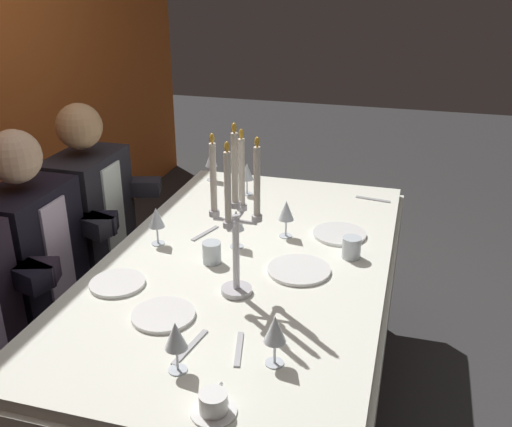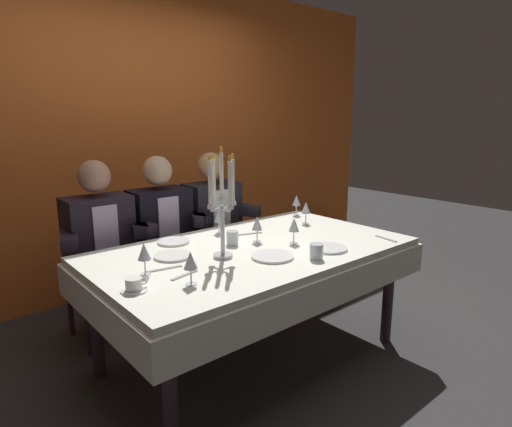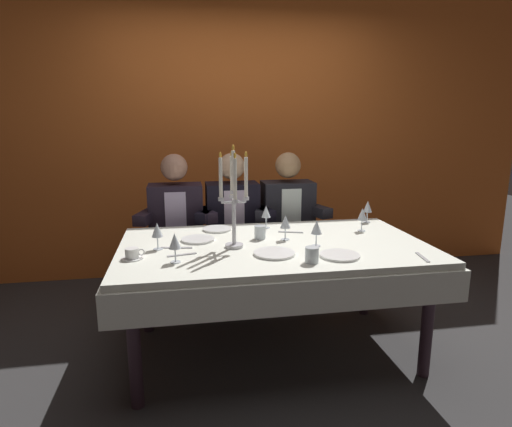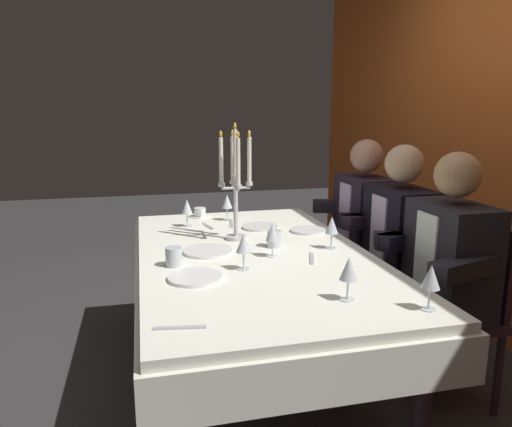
% 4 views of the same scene
% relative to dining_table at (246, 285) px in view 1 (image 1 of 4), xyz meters
% --- Properties ---
extents(ground_plane, '(12.00, 12.00, 0.00)m').
position_rel_dining_table_xyz_m(ground_plane, '(0.00, 0.00, -0.62)').
color(ground_plane, '#333232').
extents(dining_table, '(1.94, 1.14, 0.74)m').
position_rel_dining_table_xyz_m(dining_table, '(0.00, 0.00, 0.00)').
color(dining_table, white).
rests_on(dining_table, ground_plane).
extents(candelabra, '(0.19, 0.19, 0.62)m').
position_rel_dining_table_xyz_m(candelabra, '(-0.25, -0.04, 0.42)').
color(candelabra, silver).
rests_on(candelabra, dining_table).
extents(dinner_plate_0, '(0.21, 0.21, 0.01)m').
position_rel_dining_table_xyz_m(dinner_plate_0, '(-0.47, 0.15, 0.13)').
color(dinner_plate_0, white).
rests_on(dinner_plate_0, dining_table).
extents(dinner_plate_1, '(0.24, 0.24, 0.01)m').
position_rel_dining_table_xyz_m(dinner_plate_1, '(-0.04, -0.22, 0.13)').
color(dinner_plate_1, white).
rests_on(dinner_plate_1, dining_table).
extents(dinner_plate_2, '(0.20, 0.20, 0.01)m').
position_rel_dining_table_xyz_m(dinner_plate_2, '(-0.32, 0.39, 0.13)').
color(dinner_plate_2, white).
rests_on(dinner_plate_2, dining_table).
extents(dinner_plate_3, '(0.23, 0.23, 0.01)m').
position_rel_dining_table_xyz_m(dinner_plate_3, '(0.31, -0.32, 0.13)').
color(dinner_plate_3, white).
rests_on(dinner_plate_3, dining_table).
extents(wine_glass_0, '(0.07, 0.07, 0.16)m').
position_rel_dining_table_xyz_m(wine_glass_0, '(0.03, 0.39, 0.23)').
color(wine_glass_0, silver).
rests_on(wine_glass_0, dining_table).
extents(wine_glass_1, '(0.07, 0.07, 0.16)m').
position_rel_dining_table_xyz_m(wine_glass_1, '(0.67, 0.19, 0.23)').
color(wine_glass_1, silver).
rests_on(wine_glass_1, dining_table).
extents(wine_glass_2, '(0.07, 0.07, 0.16)m').
position_rel_dining_table_xyz_m(wine_glass_2, '(-0.71, -0.01, 0.23)').
color(wine_glass_2, silver).
rests_on(wine_glass_2, dining_table).
extents(wine_glass_3, '(0.07, 0.07, 0.16)m').
position_rel_dining_table_xyz_m(wine_glass_3, '(0.24, -0.10, 0.23)').
color(wine_glass_3, silver).
rests_on(wine_glass_3, dining_table).
extents(wine_glass_4, '(0.07, 0.07, 0.16)m').
position_rel_dining_table_xyz_m(wine_glass_4, '(0.09, 0.07, 0.23)').
color(wine_glass_4, silver).
rests_on(wine_glass_4, dining_table).
extents(wine_glass_5, '(0.07, 0.07, 0.16)m').
position_rel_dining_table_xyz_m(wine_glass_5, '(0.82, 0.44, 0.23)').
color(wine_glass_5, silver).
rests_on(wine_glass_5, dining_table).
extents(wine_glass_6, '(0.07, 0.07, 0.16)m').
position_rel_dining_table_xyz_m(wine_glass_6, '(-0.60, -0.27, 0.24)').
color(wine_glass_6, silver).
rests_on(wine_glass_6, dining_table).
extents(water_tumbler_0, '(0.07, 0.07, 0.09)m').
position_rel_dining_table_xyz_m(water_tumbler_0, '(0.13, -0.40, 0.16)').
color(water_tumbler_0, silver).
rests_on(water_tumbler_0, dining_table).
extents(water_tumbler_1, '(0.07, 0.07, 0.09)m').
position_rel_dining_table_xyz_m(water_tumbler_1, '(-0.06, 0.12, 0.16)').
color(water_tumbler_1, silver).
rests_on(water_tumbler_1, dining_table).
extents(coffee_cup_0, '(0.13, 0.12, 0.06)m').
position_rel_dining_table_xyz_m(coffee_cup_0, '(-0.84, -0.16, 0.15)').
color(coffee_cup_0, white).
rests_on(coffee_cup_0, dining_table).
extents(fork_0, '(0.17, 0.06, 0.01)m').
position_rel_dining_table_xyz_m(fork_0, '(-0.57, -0.15, 0.12)').
color(fork_0, '#B7B7BC').
rests_on(fork_0, dining_table).
extents(knife_1, '(0.19, 0.05, 0.01)m').
position_rel_dining_table_xyz_m(knife_1, '(-0.60, 0.00, 0.12)').
color(knife_1, '#B7B7BC').
rests_on(knife_1, dining_table).
extents(fork_2, '(0.04, 0.17, 0.01)m').
position_rel_dining_table_xyz_m(fork_2, '(0.77, -0.42, 0.12)').
color(fork_2, '#B7B7BC').
rests_on(fork_2, dining_table).
extents(fork_3, '(0.17, 0.07, 0.01)m').
position_rel_dining_table_xyz_m(fork_3, '(0.17, 0.24, 0.12)').
color(fork_3, '#B7B7BC').
rests_on(fork_3, dining_table).
extents(seated_diner_1, '(0.63, 0.48, 1.24)m').
position_rel_dining_table_xyz_m(seated_diner_1, '(-0.15, 0.89, 0.11)').
color(seated_diner_1, '#33212B').
rests_on(seated_diner_1, ground_plane).
extents(seated_diner_2, '(0.63, 0.48, 1.24)m').
position_rel_dining_table_xyz_m(seated_diner_2, '(0.31, 0.89, 0.11)').
color(seated_diner_2, '#33212B').
rests_on(seated_diner_2, ground_plane).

